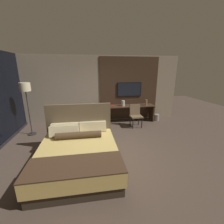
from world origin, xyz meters
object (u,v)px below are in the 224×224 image
at_px(bed, 78,153).
at_px(book, 112,106).
at_px(desk, 130,110).
at_px(desk_chair, 135,114).
at_px(floor_lamp, 26,91).
at_px(tv, 129,89).
at_px(vase_tall, 123,103).
at_px(waste_bin, 157,117).
at_px(vase_short, 146,102).

xyz_separation_m(bed, book, (1.28, 2.91, 0.41)).
height_order(desk, desk_chair, desk_chair).
relative_size(desk_chair, floor_lamp, 0.49).
bearing_deg(tv, desk_chair, -87.20).
relative_size(tv, floor_lamp, 0.60).
height_order(desk_chair, vase_tall, vase_tall).
height_order(book, waste_bin, book).
distance_m(desk_chair, book, 1.09).
relative_size(tv, vase_tall, 4.62).
bearing_deg(waste_bin, desk_chair, -155.83).
bearing_deg(bed, tv, 56.35).
height_order(bed, floor_lamp, floor_lamp).
height_order(tv, vase_tall, tv).
bearing_deg(floor_lamp, vase_tall, 12.16).
distance_m(desk, waste_bin, 1.28).
bearing_deg(floor_lamp, book, 15.49).
bearing_deg(tv, book, -164.51).
xyz_separation_m(vase_tall, waste_bin, (1.56, -0.03, -0.70)).
bearing_deg(vase_short, bed, -134.60).
height_order(desk, book, book).
height_order(tv, floor_lamp, floor_lamp).
height_order(bed, waste_bin, bed).
relative_size(tv, waste_bin, 3.86).
bearing_deg(tv, vase_tall, -137.48).
xyz_separation_m(desk, tv, (-0.00, 0.22, 0.88)).
height_order(desk_chair, floor_lamp, floor_lamp).
distance_m(vase_short, waste_bin, 0.89).
distance_m(bed, book, 3.21).
relative_size(bed, vase_tall, 9.08).
bearing_deg(vase_tall, desk_chair, -56.07).
bearing_deg(vase_tall, vase_short, -0.82).
bearing_deg(desk, book, -179.90).
relative_size(floor_lamp, book, 8.13).
bearing_deg(desk_chair, vase_short, 38.52).
bearing_deg(vase_tall, tv, 42.52).
bearing_deg(book, vase_short, -3.73).
bearing_deg(desk, tv, 90.00).
xyz_separation_m(desk, vase_short, (0.69, -0.10, 0.34)).
bearing_deg(bed, vase_short, 45.40).
bearing_deg(book, floor_lamp, -164.51).
xyz_separation_m(desk, desk_chair, (0.04, -0.65, 0.02)).
relative_size(vase_tall, vase_short, 0.96).
bearing_deg(book, vase_tall, -9.90).
height_order(bed, desk, bed).
bearing_deg(vase_short, desk_chair, -139.55).
bearing_deg(floor_lamp, waste_bin, 8.09).
bearing_deg(waste_bin, book, 176.70).
relative_size(bed, waste_bin, 7.58).
distance_m(vase_tall, book, 0.49).
relative_size(desk_chair, book, 3.97).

